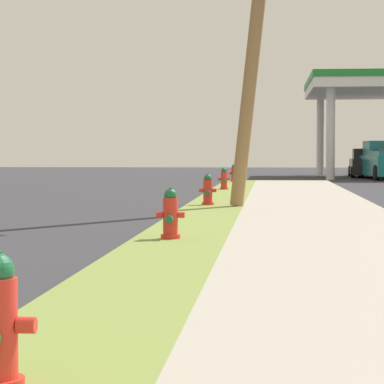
{
  "coord_description": "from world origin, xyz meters",
  "views": [
    {
      "loc": [
        2.02,
        0.07,
        1.39
      ],
      "look_at": [
        0.6,
        16.2,
        0.66
      ],
      "focal_mm": 82.65,
      "sensor_mm": 36.0,
      "label": 1
    }
  ],
  "objects_px": {
    "fire_hydrant_second": "(170,216)",
    "fire_hydrant_third": "(208,191)",
    "car_black_by_near_pump": "(367,164)",
    "fire_hydrant_fourth": "(224,180)",
    "fire_hydrant_fifth": "(234,174)"
  },
  "relations": [
    {
      "from": "fire_hydrant_second",
      "to": "fire_hydrant_third",
      "type": "bearing_deg",
      "value": 90.24
    },
    {
      "from": "fire_hydrant_second",
      "to": "car_black_by_near_pump",
      "type": "relative_size",
      "value": 0.16
    },
    {
      "from": "fire_hydrant_second",
      "to": "fire_hydrant_fourth",
      "type": "distance_m",
      "value": 17.18
    },
    {
      "from": "fire_hydrant_fourth",
      "to": "fire_hydrant_second",
      "type": "bearing_deg",
      "value": -89.67
    },
    {
      "from": "fire_hydrant_third",
      "to": "fire_hydrant_fourth",
      "type": "xyz_separation_m",
      "value": [
        -0.07,
        8.83,
        0.0
      ]
    },
    {
      "from": "fire_hydrant_fourth",
      "to": "car_black_by_near_pump",
      "type": "height_order",
      "value": "car_black_by_near_pump"
    },
    {
      "from": "fire_hydrant_fourth",
      "to": "car_black_by_near_pump",
      "type": "xyz_separation_m",
      "value": [
        6.92,
        19.19,
        0.28
      ]
    },
    {
      "from": "fire_hydrant_second",
      "to": "fire_hydrant_fifth",
      "type": "height_order",
      "value": "same"
    },
    {
      "from": "fire_hydrant_third",
      "to": "fire_hydrant_fifth",
      "type": "bearing_deg",
      "value": 90.2
    },
    {
      "from": "car_black_by_near_pump",
      "to": "fire_hydrant_third",
      "type": "bearing_deg",
      "value": -103.74
    },
    {
      "from": "fire_hydrant_fifth",
      "to": "car_black_by_near_pump",
      "type": "xyz_separation_m",
      "value": [
        6.91,
        11.06,
        0.28
      ]
    },
    {
      "from": "fire_hydrant_third",
      "to": "fire_hydrant_fifth",
      "type": "distance_m",
      "value": 16.97
    },
    {
      "from": "fire_hydrant_fourth",
      "to": "fire_hydrant_fifth",
      "type": "relative_size",
      "value": 1.0
    },
    {
      "from": "fire_hydrant_second",
      "to": "car_black_by_near_pump",
      "type": "height_order",
      "value": "car_black_by_near_pump"
    },
    {
      "from": "fire_hydrant_third",
      "to": "car_black_by_near_pump",
      "type": "height_order",
      "value": "car_black_by_near_pump"
    }
  ]
}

